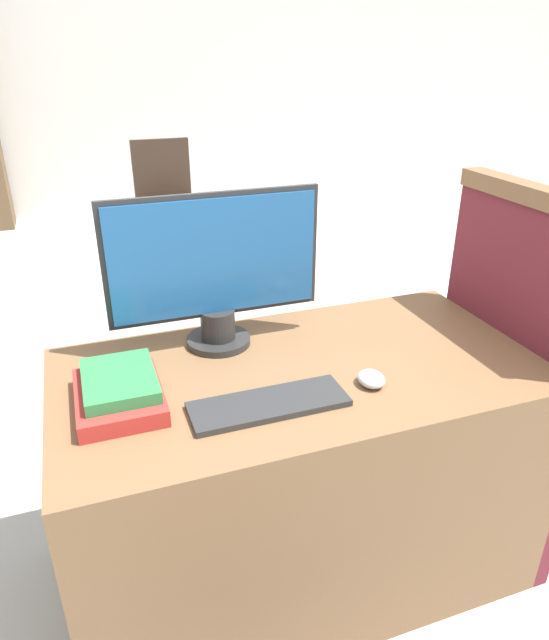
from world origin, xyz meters
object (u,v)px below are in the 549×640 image
Objects in this scene: keyboard at (269,404)px; far_chair at (166,194)px; mouse at (371,379)px; book_stack at (119,391)px; monitor at (215,270)px.

far_chair reaches higher than keyboard.
mouse is at bearing -122.43° from far_chair.
mouse is 3.34m from far_chair.
far_chair is at bearing 78.57° from book_stack.
monitor is at bearing -128.37° from far_chair.
monitor reaches higher than keyboard.
mouse is (0.28, 0.01, 0.01)m from keyboard.
book_stack is (-0.61, 0.13, 0.02)m from mouse.
keyboard is 3.36m from far_chair.
book_stack is at bearing -143.54° from monitor.
keyboard is at bearing -22.18° from book_stack.
far_chair reaches higher than mouse.
book_stack is at bearing -133.15° from far_chair.
mouse is at bearing 1.25° from keyboard.
keyboard is at bearing -178.75° from mouse.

